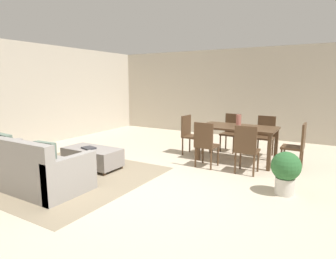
{
  "coord_description": "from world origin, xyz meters",
  "views": [
    {
      "loc": [
        2.38,
        -3.67,
        1.71
      ],
      "look_at": [
        -0.65,
        1.48,
        0.69
      ],
      "focal_mm": 30.04,
      "sensor_mm": 36.0,
      "label": 1
    }
  ],
  "objects_px": {
    "dining_chair_head_west": "(190,133)",
    "book_on_ottoman": "(89,148)",
    "dining_chair_near_left": "(205,142)",
    "dining_chair_far_left": "(231,130)",
    "dining_chair_head_east": "(298,144)",
    "couch": "(28,169)",
    "dining_table": "(238,131)",
    "dining_chair_near_right": "(246,147)",
    "dining_chair_far_right": "(265,133)",
    "potted_plant": "(286,170)",
    "vase_centerpiece": "(239,121)",
    "ottoman_table": "(92,157)"
  },
  "relations": [
    {
      "from": "dining_chair_head_west",
      "to": "book_on_ottoman",
      "type": "distance_m",
      "value": 2.37
    },
    {
      "from": "dining_chair_near_left",
      "to": "dining_chair_far_left",
      "type": "distance_m",
      "value": 1.63
    },
    {
      "from": "dining_chair_head_east",
      "to": "book_on_ottoman",
      "type": "bearing_deg",
      "value": -150.26
    },
    {
      "from": "couch",
      "to": "dining_table",
      "type": "distance_m",
      "value": 4.09
    },
    {
      "from": "couch",
      "to": "dining_chair_head_east",
      "type": "distance_m",
      "value": 4.9
    },
    {
      "from": "book_on_ottoman",
      "to": "dining_chair_near_left",
      "type": "bearing_deg",
      "value": 32.25
    },
    {
      "from": "dining_chair_near_right",
      "to": "dining_chair_far_right",
      "type": "xyz_separation_m",
      "value": [
        0.01,
        1.57,
        0.0
      ]
    },
    {
      "from": "dining_table",
      "to": "dining_chair_near_left",
      "type": "relative_size",
      "value": 1.74
    },
    {
      "from": "couch",
      "to": "dining_chair_head_east",
      "type": "bearing_deg",
      "value": 41.01
    },
    {
      "from": "dining_chair_head_west",
      "to": "book_on_ottoman",
      "type": "xyz_separation_m",
      "value": [
        -1.21,
        -2.03,
        -0.1
      ]
    },
    {
      "from": "dining_chair_near_right",
      "to": "dining_chair_head_east",
      "type": "xyz_separation_m",
      "value": [
        0.78,
        0.79,
        0.0
      ]
    },
    {
      "from": "couch",
      "to": "potted_plant",
      "type": "relative_size",
      "value": 3.1
    },
    {
      "from": "dining_table",
      "to": "vase_centerpiece",
      "type": "height_order",
      "value": "vase_centerpiece"
    },
    {
      "from": "ottoman_table",
      "to": "book_on_ottoman",
      "type": "bearing_deg",
      "value": -104.55
    },
    {
      "from": "dining_chair_head_west",
      "to": "dining_chair_near_right",
      "type": "bearing_deg",
      "value": -27.06
    },
    {
      "from": "couch",
      "to": "dining_chair_far_left",
      "type": "relative_size",
      "value": 2.25
    },
    {
      "from": "dining_chair_near_right",
      "to": "dining_chair_far_left",
      "type": "bearing_deg",
      "value": 116.55
    },
    {
      "from": "dining_chair_near_left",
      "to": "vase_centerpiece",
      "type": "distance_m",
      "value": 0.97
    },
    {
      "from": "dining_table",
      "to": "vase_centerpiece",
      "type": "distance_m",
      "value": 0.22
    },
    {
      "from": "ottoman_table",
      "to": "dining_chair_head_east",
      "type": "relative_size",
      "value": 1.27
    },
    {
      "from": "vase_centerpiece",
      "to": "couch",
      "type": "bearing_deg",
      "value": -128.0
    },
    {
      "from": "dining_chair_near_left",
      "to": "potted_plant",
      "type": "distance_m",
      "value": 1.72
    },
    {
      "from": "dining_chair_far_right",
      "to": "dining_chair_head_east",
      "type": "height_order",
      "value": "same"
    },
    {
      "from": "dining_chair_far_left",
      "to": "potted_plant",
      "type": "bearing_deg",
      "value": -55.1
    },
    {
      "from": "dining_table",
      "to": "potted_plant",
      "type": "xyz_separation_m",
      "value": [
        1.19,
        -1.44,
        -0.28
      ]
    },
    {
      "from": "dining_chair_head_west",
      "to": "vase_centerpiece",
      "type": "relative_size",
      "value": 3.65
    },
    {
      "from": "dining_table",
      "to": "dining_chair_head_east",
      "type": "xyz_separation_m",
      "value": [
        1.19,
        -0.0,
        -0.14
      ]
    },
    {
      "from": "dining_table",
      "to": "dining_chair_far_left",
      "type": "distance_m",
      "value": 0.93
    },
    {
      "from": "dining_chair_head_east",
      "to": "dining_chair_near_right",
      "type": "bearing_deg",
      "value": -134.88
    },
    {
      "from": "dining_table",
      "to": "dining_chair_far_left",
      "type": "height_order",
      "value": "dining_chair_far_left"
    },
    {
      "from": "couch",
      "to": "dining_chair_near_left",
      "type": "bearing_deg",
      "value": 49.03
    },
    {
      "from": "dining_chair_near_right",
      "to": "dining_chair_head_east",
      "type": "distance_m",
      "value": 1.11
    },
    {
      "from": "dining_chair_far_right",
      "to": "dining_chair_head_west",
      "type": "height_order",
      "value": "same"
    },
    {
      "from": "book_on_ottoman",
      "to": "vase_centerpiece",
      "type": "bearing_deg",
      "value": 40.66
    },
    {
      "from": "couch",
      "to": "dining_chair_near_right",
      "type": "distance_m",
      "value": 3.8
    },
    {
      "from": "dining_chair_head_east",
      "to": "potted_plant",
      "type": "height_order",
      "value": "dining_chair_head_east"
    },
    {
      "from": "ottoman_table",
      "to": "dining_chair_near_left",
      "type": "bearing_deg",
      "value": 30.97
    },
    {
      "from": "ottoman_table",
      "to": "book_on_ottoman",
      "type": "xyz_separation_m",
      "value": [
        -0.02,
        -0.07,
        0.19
      ]
    },
    {
      "from": "ottoman_table",
      "to": "dining_chair_far_left",
      "type": "relative_size",
      "value": 1.27
    },
    {
      "from": "potted_plant",
      "to": "dining_table",
      "type": "bearing_deg",
      "value": 129.41
    },
    {
      "from": "couch",
      "to": "potted_plant",
      "type": "distance_m",
      "value": 4.1
    },
    {
      "from": "dining_chair_near_right",
      "to": "dining_chair_far_left",
      "type": "relative_size",
      "value": 1.0
    },
    {
      "from": "dining_table",
      "to": "dining_chair_near_right",
      "type": "distance_m",
      "value": 0.9
    },
    {
      "from": "book_on_ottoman",
      "to": "ottoman_table",
      "type": "bearing_deg",
      "value": 75.45
    },
    {
      "from": "dining_chair_far_right",
      "to": "vase_centerpiece",
      "type": "distance_m",
      "value": 0.95
    },
    {
      "from": "dining_chair_near_left",
      "to": "vase_centerpiece",
      "type": "relative_size",
      "value": 3.65
    },
    {
      "from": "dining_chair_near_left",
      "to": "dining_chair_head_east",
      "type": "height_order",
      "value": "same"
    },
    {
      "from": "ottoman_table",
      "to": "dining_chair_head_west",
      "type": "height_order",
      "value": "dining_chair_head_west"
    },
    {
      "from": "ottoman_table",
      "to": "dining_chair_far_left",
      "type": "xyz_separation_m",
      "value": [
        1.93,
        2.79,
        0.29
      ]
    },
    {
      "from": "dining_chair_head_east",
      "to": "dining_chair_head_west",
      "type": "height_order",
      "value": "same"
    }
  ]
}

